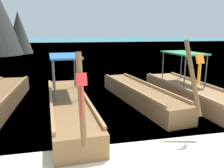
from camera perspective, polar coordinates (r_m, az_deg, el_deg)
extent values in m
plane|color=#147A89|center=(65.18, -11.09, 10.22)|extent=(120.00, 120.00, 0.00)
cube|color=brown|center=(8.88, -23.64, -1.86)|extent=(0.30, 5.61, 0.10)
cube|color=brown|center=(7.71, -10.68, -5.79)|extent=(1.54, 5.96, 0.59)
cube|color=#996C3F|center=(7.58, -14.94, -3.59)|extent=(0.41, 5.42, 0.10)
cube|color=#996C3F|center=(7.67, -6.67, -3.05)|extent=(0.41, 5.42, 0.10)
cylinder|color=brown|center=(4.48, -7.65, -3.63)|extent=(0.16, 0.60, 1.79)
cube|color=red|center=(4.28, -7.59, 1.14)|extent=(0.21, 0.13, 0.25)
cube|color=red|center=(4.38, -7.37, -5.24)|extent=(0.03, 0.08, 0.75)
cylinder|color=#4C4C51|center=(7.30, -14.11, 0.66)|extent=(0.05, 0.05, 1.30)
cylinder|color=#4C4C51|center=(7.37, -7.66, 1.05)|extent=(0.05, 0.05, 1.30)
cylinder|color=#4C4C51|center=(9.04, -14.51, 2.94)|extent=(0.05, 0.05, 1.30)
cylinder|color=#4C4C51|center=(9.09, -9.28, 3.24)|extent=(0.05, 0.05, 1.30)
cube|color=#235BA3|center=(8.09, -11.65, 6.82)|extent=(1.13, 2.03, 0.06)
cube|color=brown|center=(9.12, 6.78, -2.66)|extent=(1.79, 5.66, 0.60)
cube|color=#996C3F|center=(8.84, 4.13, -0.76)|extent=(0.80, 5.08, 0.10)
cube|color=#996C3F|center=(9.26, 9.43, -0.27)|extent=(0.80, 5.08, 0.10)
cylinder|color=brown|center=(6.38, 19.43, 1.52)|extent=(0.24, 0.87, 1.95)
cube|color=orange|center=(6.16, 20.99, 5.85)|extent=(0.22, 0.17, 0.25)
cube|color=orange|center=(6.20, 20.82, 2.29)|extent=(0.04, 0.08, 0.53)
cube|color=olive|center=(9.81, 19.15, -2.29)|extent=(1.64, 6.06, 0.57)
cube|color=#AF7F52|center=(9.39, 16.07, -0.61)|extent=(0.34, 5.52, 0.10)
cube|color=#AF7F52|center=(10.10, 22.29, -0.15)|extent=(0.34, 5.52, 0.10)
cylinder|color=#4C4C51|center=(9.24, 17.63, 2.74)|extent=(0.05, 0.05, 1.26)
cylinder|color=#4C4C51|center=(9.78, 22.34, 2.91)|extent=(0.05, 0.05, 1.26)
cylinder|color=#4C4C51|center=(10.78, 12.52, 4.41)|extent=(0.05, 0.05, 1.26)
cylinder|color=#4C4C51|center=(11.24, 16.84, 4.50)|extent=(0.05, 0.05, 1.26)
cube|color=#2D844C|center=(10.16, 17.44, 7.37)|extent=(1.25, 2.05, 0.06)
cone|color=#3D3D38|center=(31.88, -22.12, 11.76)|extent=(3.12, 3.12, 5.27)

